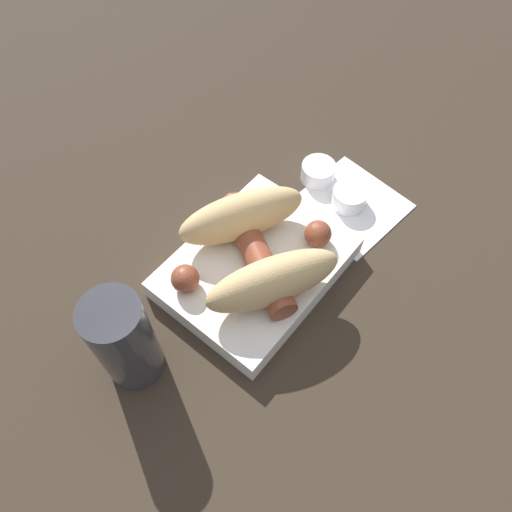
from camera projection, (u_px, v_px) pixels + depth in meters
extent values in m
plane|color=#33281E|center=(256.00, 274.00, 0.62)|extent=(3.00, 3.00, 0.00)
cube|color=silver|center=(256.00, 267.00, 0.60)|extent=(0.22, 0.17, 0.03)
ellipsoid|color=tan|center=(273.00, 281.00, 0.54)|extent=(0.16, 0.12, 0.06)
ellipsoid|color=tan|center=(242.00, 216.00, 0.59)|extent=(0.16, 0.12, 0.06)
cylinder|color=brown|center=(253.00, 256.00, 0.57)|extent=(0.11, 0.16, 0.03)
sphere|color=brown|center=(318.00, 234.00, 0.59)|extent=(0.03, 0.03, 0.03)
sphere|color=brown|center=(185.00, 279.00, 0.56)|extent=(0.03, 0.03, 0.03)
cylinder|color=orange|center=(261.00, 206.00, 0.63)|extent=(0.03, 0.03, 0.00)
cylinder|color=orange|center=(250.00, 210.00, 0.63)|extent=(0.03, 0.03, 0.00)
cylinder|color=orange|center=(244.00, 215.00, 0.62)|extent=(0.04, 0.04, 0.00)
cylinder|color=orange|center=(249.00, 217.00, 0.62)|extent=(0.03, 0.03, 0.00)
torus|color=silver|center=(244.00, 220.00, 0.62)|extent=(0.03, 0.03, 0.00)
torus|color=silver|center=(246.00, 214.00, 0.62)|extent=(0.03, 0.03, 0.00)
torus|color=silver|center=(254.00, 217.00, 0.62)|extent=(0.03, 0.03, 0.01)
cube|color=white|center=(350.00, 205.00, 0.67)|extent=(0.14, 0.14, 0.00)
cylinder|color=white|center=(349.00, 197.00, 0.66)|extent=(0.05, 0.05, 0.03)
cylinder|color=maroon|center=(349.00, 201.00, 0.67)|extent=(0.04, 0.04, 0.01)
cylinder|color=white|center=(318.00, 172.00, 0.69)|extent=(0.05, 0.05, 0.03)
cylinder|color=white|center=(318.00, 176.00, 0.69)|extent=(0.04, 0.04, 0.01)
cylinder|color=#333338|center=(124.00, 341.00, 0.50)|extent=(0.06, 0.06, 0.13)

